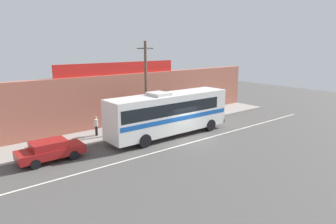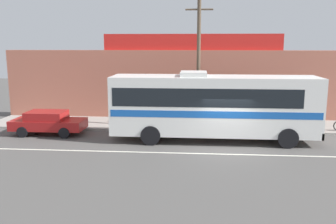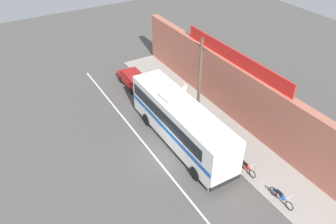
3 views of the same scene
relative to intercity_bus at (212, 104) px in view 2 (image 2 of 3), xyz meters
The scene contains 11 objects.
ground_plane 2.76m from the intercity_bus, 66.82° to the right, with size 70.00×70.00×0.00m, color #4F4C49.
sidewalk_slab 4.10m from the intercity_bus, 78.40° to the left, with size 30.00×3.60×0.14m, color gray.
storefront_facade 5.72m from the intercity_bus, 82.74° to the left, with size 30.00×0.70×4.80m, color #B26651.
storefront_billboard 6.66m from the intercity_bus, 102.12° to the left, with size 12.18×0.12×1.10m, color red.
road_center_stripe 3.31m from the intercity_bus, 73.81° to the right, with size 30.00×0.14×0.01m, color silver.
intercity_bus is the anchor object (origin of this frame).
parked_car 9.61m from the intercity_bus, behind, with size 4.20×1.83×1.37m.
utility_pole 3.03m from the intercity_bus, 110.11° to the left, with size 1.60×0.22×7.64m.
motorcycle_purple 5.75m from the intercity_bus, 22.98° to the left, with size 1.82×0.56×0.94m.
motorcycle_green 4.48m from the intercity_bus, 33.24° to the left, with size 1.88×0.56×0.94m.
pedestrian_by_curb 6.05m from the intercity_bus, 144.16° to the left, with size 0.30×0.48×1.60m.
Camera 2 is at (-1.53, -17.83, 5.29)m, focal length 38.87 mm.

